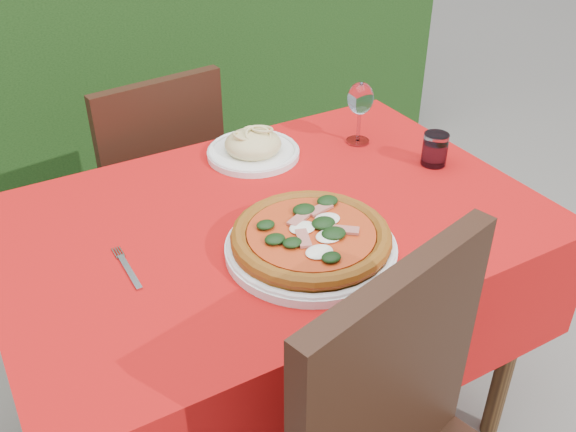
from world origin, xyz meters
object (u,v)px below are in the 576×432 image
water_glass (435,151)px  wine_glass (360,101)px  pizza_plate (311,240)px  fork (130,272)px  pasta_plate (253,148)px  chair_far (155,183)px

water_glass → wine_glass: (-0.10, 0.21, 0.09)m
pizza_plate → water_glass: size_ratio=4.22×
pizza_plate → wine_glass: 0.56m
wine_glass → fork: 0.81m
pizza_plate → water_glass: (0.49, 0.17, 0.01)m
pizza_plate → pasta_plate: (0.10, 0.46, -0.01)m
pasta_plate → fork: size_ratio=1.46×
pasta_plate → water_glass: (0.40, -0.28, 0.01)m
pizza_plate → pasta_plate: pasta_plate is taller
chair_far → water_glass: chair_far is taller
wine_glass → pizza_plate: bearing=-135.9°
pizza_plate → pasta_plate: bearing=78.0°
pasta_plate → water_glass: 0.49m
pizza_plate → fork: 0.39m
chair_far → pasta_plate: (0.17, -0.39, 0.26)m
pasta_plate → wine_glass: bearing=-14.1°
wine_glass → fork: wine_glass is taller
chair_far → wine_glass: 0.75m
pizza_plate → pasta_plate: size_ratio=1.47×
pasta_plate → fork: 0.57m
pizza_plate → wine_glass: bearing=44.1°
chair_far → fork: (-0.29, -0.72, 0.24)m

